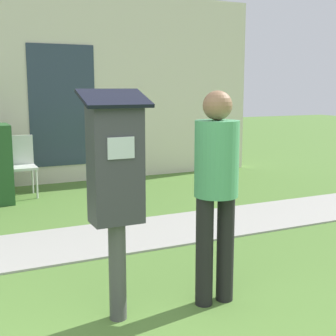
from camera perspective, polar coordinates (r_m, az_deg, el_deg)
parking_meter at (r=3.13m, az=-6.40°, el=-0.99°), size 0.44×0.31×1.59m
person_standing at (r=3.40m, az=5.89°, el=-1.63°), size 0.32×0.32×1.58m
outdoor_chair_middle at (r=7.27m, az=-17.65°, el=0.84°), size 0.44×0.44×0.90m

